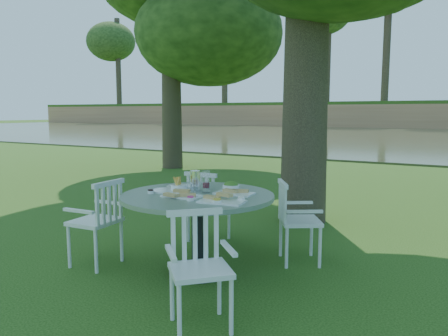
% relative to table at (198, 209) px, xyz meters
% --- Properties ---
extents(ground, '(140.00, 140.00, 0.00)m').
position_rel_table_xyz_m(ground, '(-0.42, 1.03, -0.63)').
color(ground, '#183A0C').
rests_on(ground, ground).
extents(table, '(1.43, 1.43, 0.77)m').
position_rel_table_xyz_m(table, '(0.00, 0.00, 0.00)').
color(table, black).
rests_on(table, ground).
extents(chair_ne, '(0.56, 0.57, 0.83)m').
position_rel_table_xyz_m(chair_ne, '(0.66, 0.74, -0.14)').
color(chair_ne, silver).
rests_on(chair_ne, ground).
extents(chair_nw, '(0.44, 0.41, 0.84)m').
position_rel_table_xyz_m(chair_nw, '(-0.47, 0.87, -0.13)').
color(chair_nw, silver).
rests_on(chair_nw, ground).
extents(chair_sw, '(0.44, 0.47, 0.86)m').
position_rel_table_xyz_m(chair_sw, '(-0.93, -0.31, -0.12)').
color(chair_sw, silver).
rests_on(chair_sw, ground).
extents(chair_se, '(0.57, 0.57, 0.82)m').
position_rel_table_xyz_m(chair_se, '(0.54, -0.82, -0.14)').
color(chair_se, silver).
rests_on(chair_se, ground).
extents(tableware, '(1.10, 0.76, 0.21)m').
position_rel_table_xyz_m(tableware, '(-0.02, 0.07, 0.18)').
color(tableware, white).
rests_on(tableware, table).
extents(river, '(100.00, 28.00, 0.12)m').
position_rel_table_xyz_m(river, '(-0.42, 24.03, -0.63)').
color(river, '#393E24').
rests_on(river, ground).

